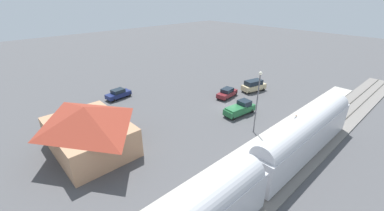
# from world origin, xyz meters

# --- Properties ---
(ground_plane) EXTENTS (200.00, 200.00, 0.00)m
(ground_plane) POSITION_xyz_m (0.00, 0.00, 0.00)
(ground_plane) COLOR #4C4C4F
(railway_track) EXTENTS (4.80, 70.00, 0.30)m
(railway_track) POSITION_xyz_m (-14.00, 0.00, 0.09)
(railway_track) COLOR slate
(railway_track) RESTS_ON ground
(platform) EXTENTS (3.20, 46.00, 0.30)m
(platform) POSITION_xyz_m (-10.00, 0.00, 0.15)
(platform) COLOR #B7B2A8
(platform) RESTS_ON ground
(station_building) EXTENTS (11.84, 8.66, 5.78)m
(station_building) POSITION_xyz_m (4.00, 22.00, 3.00)
(station_building) COLOR tan
(station_building) RESTS_ON ground
(pedestrian_on_platform) EXTENTS (0.36, 0.36, 1.71)m
(pedestrian_on_platform) POSITION_xyz_m (-10.43, -1.49, 1.28)
(pedestrian_on_platform) COLOR brown
(pedestrian_on_platform) RESTS_ON platform
(sedan_maroon) EXTENTS (2.44, 4.71, 1.74)m
(sedan_maroon) POSITION_xyz_m (3.30, -2.95, 0.88)
(sedan_maroon) COLOR maroon
(sedan_maroon) RESTS_ON ground
(pickup_green) EXTENTS (2.46, 5.56, 2.14)m
(pickup_green) POSITION_xyz_m (-2.55, 0.91, 1.03)
(pickup_green) COLOR #236638
(pickup_green) RESTS_ON ground
(sedan_navy) EXTENTS (2.32, 4.67, 1.74)m
(sedan_navy) POSITION_xyz_m (16.46, 11.98, 0.88)
(sedan_navy) COLOR navy
(sedan_navy) RESTS_ON ground
(suv_tan) EXTENTS (3.00, 5.21, 2.22)m
(suv_tan) POSITION_xyz_m (1.84, -9.21, 1.15)
(suv_tan) COLOR #C6B284
(suv_tan) RESTS_ON ground
(light_pole_near_platform) EXTENTS (0.44, 0.44, 8.71)m
(light_pole_near_platform) POSITION_xyz_m (-7.20, 3.89, 5.40)
(light_pole_near_platform) COLOR #515156
(light_pole_near_platform) RESTS_ON ground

